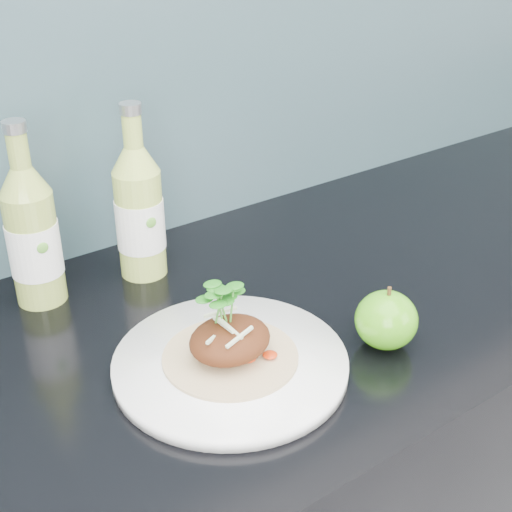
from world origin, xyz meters
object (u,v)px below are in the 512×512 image
Objects in this scene: green_apple at (386,320)px; cider_bottle_left at (33,236)px; cider_bottle_right at (139,212)px; dinner_plate at (230,364)px.

cider_bottle_left reaches higher than green_apple.
cider_bottle_right is (-0.16, 0.33, 0.06)m from green_apple.
cider_bottle_left is at bearing 131.04° from green_apple.
cider_bottle_right is (0.15, -0.02, 0.00)m from cider_bottle_left.
dinner_plate is 1.36× the size of cider_bottle_left.
dinner_plate is 0.28m from cider_bottle_right.
dinner_plate is 1.36× the size of cider_bottle_right.
cider_bottle_right reaches higher than green_apple.
cider_bottle_left and cider_bottle_right have the same top height.
dinner_plate is at bearing -76.94° from cider_bottle_right.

